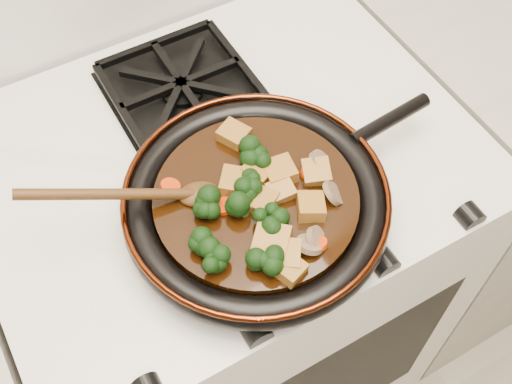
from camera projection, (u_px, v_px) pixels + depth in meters
stove at (232, 282)px, 1.36m from camera, size 0.76×0.60×0.90m
burner_grate_front at (269, 214)px, 0.90m from camera, size 0.23×0.23×0.03m
burner_grate_back at (182, 87)px, 1.04m from camera, size 0.23×0.23×0.03m
skillet at (257, 202)px, 0.88m from camera, size 0.49×0.37×0.05m
braising_sauce at (256, 201)px, 0.88m from camera, size 0.28×0.28×0.02m
tofu_cube_0 at (285, 255)px, 0.81m from camera, size 0.06×0.06×0.02m
tofu_cube_1 at (280, 172)px, 0.88m from camera, size 0.05×0.05×0.03m
tofu_cube_2 at (281, 191)px, 0.86m from camera, size 0.04×0.04×0.03m
tofu_cube_3 at (290, 269)px, 0.80m from camera, size 0.05×0.04×0.02m
tofu_cube_4 at (262, 202)px, 0.85m from camera, size 0.05×0.05×0.02m
tofu_cube_5 at (272, 242)px, 0.82m from camera, size 0.06×0.06×0.03m
tofu_cube_6 at (316, 173)px, 0.88m from camera, size 0.05×0.05×0.03m
tofu_cube_7 at (258, 171)px, 0.88m from camera, size 0.05×0.05×0.03m
tofu_cube_8 at (236, 183)px, 0.87m from camera, size 0.06×0.06×0.03m
tofu_cube_9 at (311, 207)px, 0.85m from camera, size 0.05×0.05×0.03m
tofu_cube_10 at (234, 135)px, 0.92m from camera, size 0.05×0.05×0.02m
broccoli_floret_0 at (245, 208)px, 0.84m from camera, size 0.07×0.06×0.07m
broccoli_floret_1 at (265, 261)px, 0.80m from camera, size 0.07×0.07×0.08m
broccoli_floret_2 at (273, 222)px, 0.83m from camera, size 0.08×0.08×0.06m
broccoli_floret_3 at (205, 249)px, 0.81m from camera, size 0.07×0.07×0.07m
broccoli_floret_4 at (253, 159)px, 0.89m from camera, size 0.09×0.08×0.07m
broccoli_floret_5 at (250, 185)px, 0.87m from camera, size 0.07×0.07×0.06m
broccoli_floret_6 at (213, 259)px, 0.80m from camera, size 0.08×0.09×0.06m
broccoli_floret_7 at (207, 209)px, 0.84m from camera, size 0.08×0.08×0.06m
carrot_coin_0 at (317, 244)px, 0.82m from camera, size 0.03×0.03×0.02m
carrot_coin_1 at (311, 173)px, 0.88m from camera, size 0.03×0.03×0.02m
carrot_coin_2 at (170, 187)px, 0.87m from camera, size 0.03×0.03×0.01m
carrot_coin_3 at (224, 206)px, 0.85m from camera, size 0.03×0.03×0.01m
mushroom_slice_0 at (333, 193)px, 0.86m from camera, size 0.04×0.04×0.03m
mushroom_slice_1 at (316, 238)px, 0.82m from camera, size 0.04×0.04×0.03m
mushroom_slice_2 at (320, 162)px, 0.89m from camera, size 0.05×0.05×0.03m
mushroom_slice_3 at (310, 244)px, 0.82m from camera, size 0.05×0.05×0.02m
wooden_spoon at (150, 194)px, 0.84m from camera, size 0.15×0.07×0.24m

